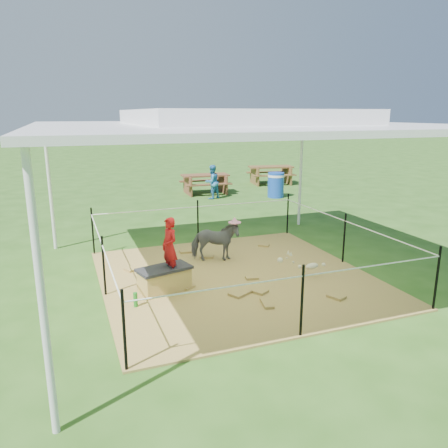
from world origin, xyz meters
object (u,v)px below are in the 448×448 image
object	(u,v)px
straw_bale	(165,280)
distant_person	(212,182)
picnic_table_far	(271,175)
green_bottle	(135,300)
trash_barrel	(276,185)
woman	(169,241)
pony	(215,242)
foal	(312,265)
picnic_table_near	(205,184)

from	to	relation	value
straw_bale	distant_person	bearing A→B (deg)	65.48
picnic_table_far	distant_person	xyz separation A→B (m)	(-3.33, -2.21, 0.21)
green_bottle	trash_barrel	world-z (taller)	trash_barrel
woman	pony	xyz separation A→B (m)	(1.16, 1.11, -0.44)
woman	foal	xyz separation A→B (m)	(2.48, -0.30, -0.61)
woman	distant_person	world-z (taller)	woman
pony	foal	distance (m)	1.94
picnic_table_near	distant_person	bearing A→B (deg)	-92.58
picnic_table_near	picnic_table_far	xyz separation A→B (m)	(3.23, 1.17, 0.02)
woman	picnic_table_far	bearing A→B (deg)	130.57
straw_bale	foal	xyz separation A→B (m)	(2.58, -0.30, 0.04)
picnic_table_near	distant_person	distance (m)	1.07
woman	picnic_table_far	xyz separation A→B (m)	(6.59, 9.58, -0.50)
green_bottle	picnic_table_near	size ratio (longest dim) A/B	0.13
pony	foal	xyz separation A→B (m)	(1.32, -1.41, -0.17)
woman	pony	world-z (taller)	woman
pony	picnic_table_far	bearing A→B (deg)	-14.11
green_bottle	trash_barrel	bearing A→B (deg)	50.23
trash_barrel	straw_bale	bearing A→B (deg)	-128.90
straw_bale	green_bottle	bearing A→B (deg)	-140.71
trash_barrel	distant_person	distance (m)	2.23
foal	picnic_table_far	bearing A→B (deg)	57.65
distant_person	foal	bearing A→B (deg)	61.57
woman	trash_barrel	bearing A→B (deg)	126.69
woman	pony	size ratio (longest dim) A/B	1.03
picnic_table_near	green_bottle	bearing A→B (deg)	-111.82
straw_bale	picnic_table_far	size ratio (longest dim) A/B	0.45
woman	foal	distance (m)	2.58
woman	green_bottle	xyz separation A→B (m)	(-0.65, -0.45, -0.72)
pony	distant_person	world-z (taller)	distant_person
trash_barrel	picnic_table_far	distance (m)	2.97
green_bottle	foal	size ratio (longest dim) A/B	0.28
woman	green_bottle	world-z (taller)	woman
foal	green_bottle	bearing A→B (deg)	173.01
woman	green_bottle	size ratio (longest dim) A/B	4.32
trash_barrel	picnic_table_near	xyz separation A→B (m)	(-2.07, 1.56, -0.08)
green_bottle	pony	xyz separation A→B (m)	(1.81, 1.56, 0.28)
distant_person	woman	bearing A→B (deg)	43.49
picnic_table_near	straw_bale	bearing A→B (deg)	-109.83
picnic_table_near	foal	bearing A→B (deg)	-93.20
trash_barrel	distant_person	world-z (taller)	distant_person
pony	trash_barrel	xyz separation A→B (m)	(4.26, 5.74, 0.01)
woman	picnic_table_near	distance (m)	9.07
straw_bale	woman	world-z (taller)	woman
green_bottle	picnic_table_near	world-z (taller)	picnic_table_near
picnic_table_far	pony	bearing A→B (deg)	-113.56
green_bottle	picnic_table_near	bearing A→B (deg)	65.68
pony	straw_bale	bearing A→B (deg)	149.97
woman	trash_barrel	distance (m)	8.75
foal	trash_barrel	xyz separation A→B (m)	(2.94, 7.14, 0.18)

